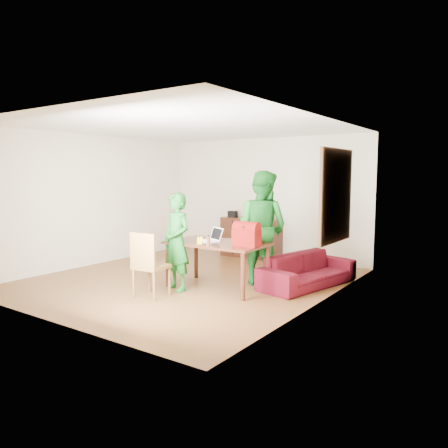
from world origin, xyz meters
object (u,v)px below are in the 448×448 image
Objects in this scene: person_near at (177,242)px; person_far at (262,228)px; laptop at (209,239)px; bottle at (208,240)px; red_bag at (247,236)px; sofa at (308,270)px; chair at (151,278)px; table at (217,248)px.

person_near is 0.82× the size of person_far.
person_far is 0.95m from laptop.
person_far is 1.11m from bottle.
person_near is 1.16m from red_bag.
person_near is at bearing 144.43° from sofa.
person_far is 11.95× the size of bottle.
laptop is 0.77m from red_bag.
person_near is at bearing -161.70° from red_bag.
person_far is at bearing 125.64° from sofa.
laptop is at bearing 140.31° from sofa.
person_near is at bearing -168.68° from bottle.
sofa is at bearing 44.50° from chair.
laptop is 0.95× the size of red_bag.
chair reaches higher than laptop.
bottle is at bearing 153.96° from sofa.
chair is at bearing -142.23° from red_bag.
chair is 0.54× the size of sofa.
chair is 6.24× the size of bottle.
person_far is 1.05m from sofa.
person_near is 3.92× the size of red_bag.
sofa is at bearing -153.57° from person_far.
chair is 2.63× the size of laptop.
chair is at bearing -80.82° from person_near.
person_far is at bearing 98.96° from red_bag.
table is at bearing 29.95° from laptop.
table is 4.29× the size of laptop.
red_bag reaches higher than chair.
person_near reaches higher than bottle.
sofa is (1.71, 2.01, -0.02)m from chair.
laptop is at bearing 64.10° from chair.
person_far is at bearing 54.90° from chair.
sofa is (1.33, 1.01, -0.55)m from laptop.
person_far is 0.77m from red_bag.
sofa is (0.57, 1.05, -0.65)m from red_bag.
bottle reaches higher than sofa.
chair is 0.75m from person_near.
person_far reaches higher than person_near.
chair reaches higher than bottle.
person_near is 4.13× the size of laptop.
table is 1.21m from chair.
laptop is (-0.61, -0.71, -0.16)m from person_far.
person_far is at bearing 70.52° from bottle.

